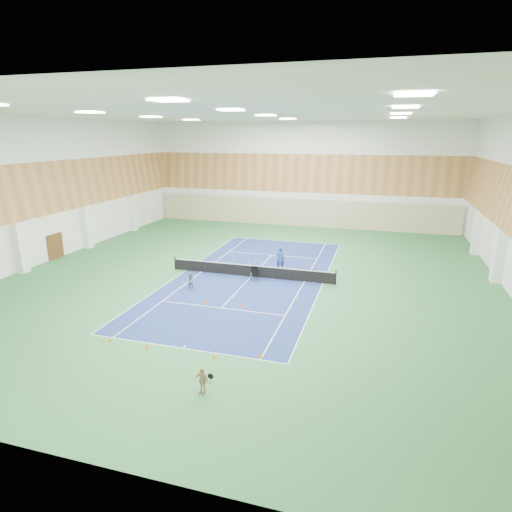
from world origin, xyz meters
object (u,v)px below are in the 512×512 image
(tennis_net, at_px, (251,270))
(ball_cart, at_px, (254,274))
(child_court, at_px, (191,281))
(child_apron, at_px, (202,380))
(coach, at_px, (280,258))

(tennis_net, height_order, ball_cart, tennis_net)
(child_court, bearing_deg, child_apron, -62.20)
(coach, bearing_deg, child_apron, 73.73)
(child_apron, height_order, ball_cart, child_apron)
(coach, bearing_deg, child_court, 31.71)
(child_apron, bearing_deg, coach, 109.62)
(tennis_net, distance_m, child_court, 5.00)
(coach, relative_size, child_court, 1.64)
(tennis_net, distance_m, ball_cart, 0.78)
(tennis_net, bearing_deg, child_apron, -80.56)
(tennis_net, relative_size, child_apron, 10.78)
(child_court, height_order, child_apron, child_apron)
(coach, distance_m, ball_cart, 3.28)
(child_apron, xyz_separation_m, ball_cart, (-2.09, 14.54, -0.09))
(tennis_net, distance_m, child_apron, 15.40)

